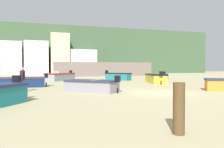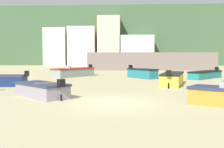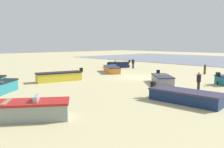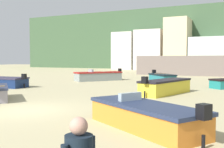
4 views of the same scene
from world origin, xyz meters
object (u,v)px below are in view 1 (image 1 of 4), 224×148
(boat_yellow_7, at_px, (155,78))
(boat_navy_5, at_px, (15,82))
(boat_grey_4, at_px, (92,86))
(beach_walker_distant, at_px, (22,77))
(boat_grey_3, at_px, (60,77))
(mooring_post_near_water, at_px, (179,108))
(boat_teal_2, at_px, (161,77))
(boat_teal_1, at_px, (118,76))

(boat_yellow_7, bearing_deg, boat_navy_5, -159.10)
(boat_navy_5, bearing_deg, boat_grey_4, -139.17)
(beach_walker_distant, bearing_deg, boat_grey_3, -18.24)
(boat_grey_3, height_order, mooring_post_near_water, boat_grey_3)
(boat_grey_3, relative_size, boat_yellow_7, 1.01)
(boat_grey_4, bearing_deg, mooring_post_near_water, -137.36)
(boat_teal_2, relative_size, boat_grey_3, 0.91)
(boat_teal_1, bearing_deg, boat_teal_2, 140.03)
(boat_navy_5, bearing_deg, boat_teal_1, -59.92)
(boat_teal_1, xyz_separation_m, boat_grey_3, (-7.25, 1.43, -0.01))
(boat_teal_1, relative_size, boat_navy_5, 0.68)
(boat_yellow_7, bearing_deg, beach_walker_distant, -142.11)
(boat_yellow_7, relative_size, beach_walker_distant, 3.06)
(boat_grey_3, relative_size, boat_navy_5, 1.00)
(boat_yellow_7, bearing_deg, boat_teal_2, 71.79)
(mooring_post_near_water, bearing_deg, boat_teal_1, 75.20)
(boat_grey_4, distance_m, boat_navy_5, 7.53)
(boat_grey_3, distance_m, mooring_post_near_water, 24.32)
(boat_teal_1, xyz_separation_m, beach_walker_distant, (-10.51, -11.72, 0.46))
(boat_teal_2, relative_size, beach_walker_distant, 2.81)
(beach_walker_distant, bearing_deg, mooring_post_near_water, -162.50)
(boat_grey_4, relative_size, boat_navy_5, 0.71)
(boat_teal_2, bearing_deg, boat_navy_5, 65.21)
(boat_teal_1, xyz_separation_m, boat_yellow_7, (2.00, -6.47, -0.01))
(boat_grey_4, xyz_separation_m, beach_walker_distant, (-4.39, 1.43, 0.55))
(boat_grey_3, distance_m, boat_grey_4, 14.62)
(boat_teal_1, relative_size, beach_walker_distant, 2.11)
(boat_grey_4, height_order, boat_navy_5, boat_navy_5)
(boat_grey_4, xyz_separation_m, mooring_post_near_water, (0.08, -9.72, 0.21))
(boat_teal_1, bearing_deg, boat_yellow_7, 67.31)
(boat_teal_2, distance_m, boat_navy_5, 19.35)
(boat_teal_2, distance_m, boat_grey_3, 13.57)
(boat_grey_4, bearing_deg, boat_yellow_7, -8.40)
(boat_teal_1, xyz_separation_m, boat_teal_2, (6.24, -0.02, -0.11))
(boat_navy_5, relative_size, mooring_post_near_water, 4.12)
(boat_teal_2, bearing_deg, boat_yellow_7, 98.05)
(boat_grey_4, relative_size, beach_walker_distant, 2.21)
(boat_teal_2, relative_size, boat_navy_5, 0.91)
(boat_navy_5, relative_size, boat_yellow_7, 1.01)
(boat_grey_4, bearing_deg, boat_teal_1, 17.20)
(boat_navy_5, distance_m, mooring_post_near_water, 15.98)
(boat_grey_3, height_order, beach_walker_distant, beach_walker_distant)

